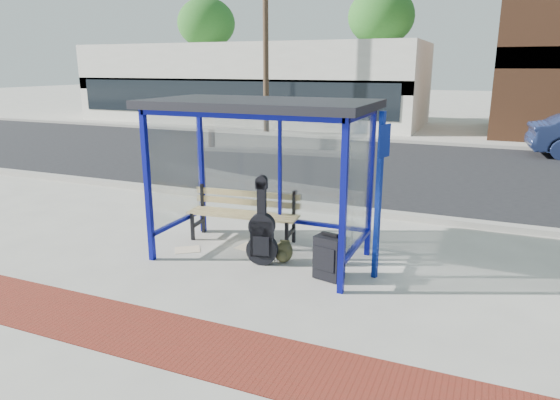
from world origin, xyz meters
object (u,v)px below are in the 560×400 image
at_px(bench, 244,211).
at_px(suitcase, 329,258).
at_px(guitar_bag, 262,234).
at_px(backpack, 283,252).

xyz_separation_m(bench, suitcase, (1.83, -1.00, -0.19)).
relative_size(bench, suitcase, 2.83).
bearing_deg(bench, guitar_bag, -54.75).
xyz_separation_m(bench, guitar_bag, (0.74, -0.87, -0.04)).
bearing_deg(guitar_bag, bench, 117.75).
distance_m(bench, suitcase, 2.09).
bearing_deg(bench, backpack, -39.18).
relative_size(suitcase, backpack, 2.01).
height_order(guitar_bag, suitcase, guitar_bag).
xyz_separation_m(bench, backpack, (1.01, -0.68, -0.35)).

